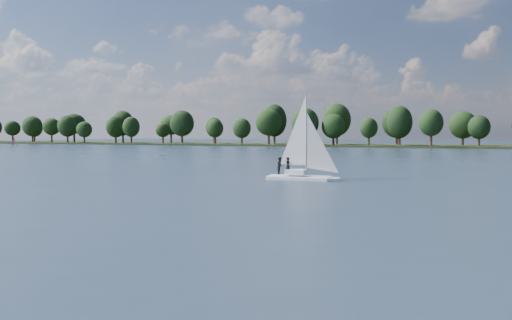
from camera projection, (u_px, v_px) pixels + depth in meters
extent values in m
plane|color=#233342|center=(428.00, 161.00, 103.16)|extent=(700.00, 700.00, 0.00)
cube|color=black|center=(482.00, 147.00, 203.43)|extent=(660.00, 40.00, 1.50)
cube|color=white|center=(300.00, 180.00, 59.87)|extent=(7.32, 2.38, 0.85)
cube|color=white|center=(300.00, 172.00, 59.83)|extent=(2.19, 1.38, 0.53)
cylinder|color=silver|center=(300.00, 134.00, 59.64)|extent=(0.13, 0.13, 8.50)
imported|color=black|center=(288.00, 166.00, 60.59)|extent=(0.54, 0.73, 1.83)
imported|color=black|center=(280.00, 166.00, 60.47)|extent=(0.91, 1.05, 1.83)
cube|color=white|center=(15.00, 146.00, 223.33)|extent=(2.67, 2.38, 0.42)
cylinder|color=silver|center=(15.00, 141.00, 223.24)|extent=(0.07, 0.07, 3.69)
cube|color=#515355|center=(100.00, 144.00, 261.93)|extent=(4.34, 2.81, 0.50)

